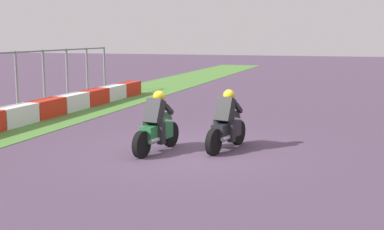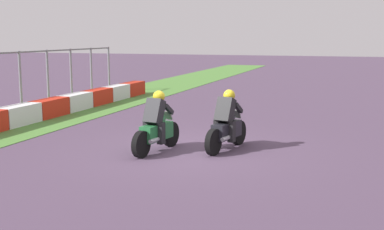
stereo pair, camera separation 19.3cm
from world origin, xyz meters
TOP-DOWN VIEW (x-y plane):
  - ground_plane at (0.00, 0.00)m, footprint 120.00×120.00m
  - rider_lane_a at (0.41, -0.80)m, footprint 2.02×0.63m
  - rider_lane_b at (-0.36, 0.77)m, footprint 2.04×0.60m

SIDE VIEW (x-z plane):
  - ground_plane at x=0.00m, z-range 0.00..0.00m
  - rider_lane_a at x=0.41m, z-range -0.13..1.38m
  - rider_lane_b at x=-0.36m, z-range -0.13..1.38m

